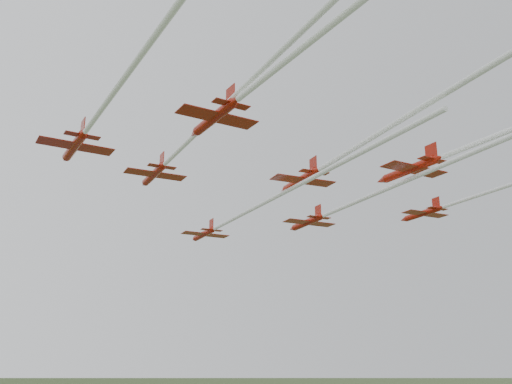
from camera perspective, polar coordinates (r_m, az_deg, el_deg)
jet_lead at (r=87.07m, az=-0.97°, el=-2.02°), size 14.93×63.92×2.52m
jet_row2_left at (r=71.42m, az=-7.14°, el=4.72°), size 13.46×53.98×2.60m
jet_row2_right at (r=80.03m, az=11.84°, el=-0.17°), size 17.18×66.91×2.60m
jet_row3_left at (r=58.51m, az=-14.45°, el=9.04°), size 11.47×59.28×2.65m
jet_row3_mid at (r=68.60m, az=8.72°, el=3.71°), size 14.90×48.47×2.64m
jet_row3_right at (r=83.96m, az=24.21°, el=0.71°), size 15.20×61.97×2.33m
jet_row4_left at (r=53.22m, az=1.20°, el=11.60°), size 9.62×49.46×2.64m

